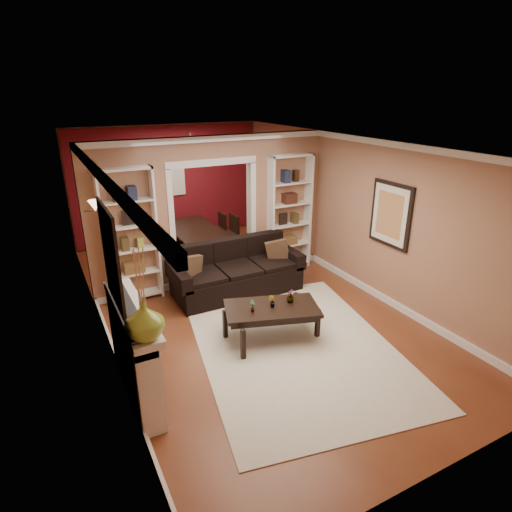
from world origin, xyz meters
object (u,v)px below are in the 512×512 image
dining_table (196,241)px  bookshelf_right (289,213)px  fireplace (136,352)px  sofa (237,269)px  coffee_table (272,322)px  bookshelf_left (130,237)px

dining_table → bookshelf_right: bearing=-137.2°
fireplace → sofa: bearing=41.4°
coffee_table → bookshelf_left: 2.79m
coffee_table → bookshelf_right: bookshelf_right is taller
sofa → coffee_table: bearing=-96.8°
fireplace → bookshelf_right: bearing=34.8°
sofa → bookshelf_left: 1.90m
coffee_table → bookshelf_left: size_ratio=0.58×
sofa → bookshelf_right: 1.69m
sofa → fireplace: size_ratio=1.37×
coffee_table → sofa: bearing=101.3°
dining_table → sofa: bearing=180.0°
coffee_table → bookshelf_right: size_ratio=0.58×
bookshelf_left → fireplace: 2.65m
bookshelf_left → bookshelf_right: size_ratio=1.00×
bookshelf_right → fireplace: (-3.64, -2.53, -0.57)m
coffee_table → fireplace: size_ratio=0.79×
bookshelf_left → coffee_table: bearing=-55.9°
coffee_table → dining_table: (0.19, 3.73, 0.06)m
coffee_table → bookshelf_left: (-1.48, 2.19, 0.90)m
bookshelf_left → dining_table: bearing=42.6°
bookshelf_left → bookshelf_right: 3.10m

